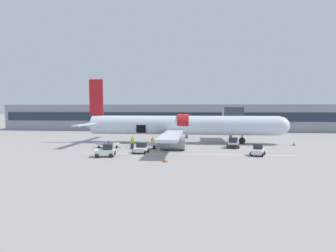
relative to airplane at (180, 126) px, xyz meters
The scene contains 18 objects.
ground_plane 4.38m from the airplane, 76.53° to the right, with size 500.00×500.00×0.00m, color gray.
apron_marking_line 12.40m from the airplane, 83.80° to the right, with size 29.00×1.05×0.01m.
terminal_strip 29.64m from the airplane, 88.60° to the left, with size 107.40×11.23×7.45m.
jet_bridge_stub 11.28m from the airplane, 27.68° to the left, with size 3.47×8.72×6.55m.
airplane is the anchor object (origin of this frame).
baggage_tug_lead 12.71m from the airplane, 113.10° to the right, with size 2.19×2.56×1.39m.
baggage_tug_mid 17.43m from the airplane, 120.91° to the right, with size 2.96×2.53×1.70m.
baggage_tug_rear 10.43m from the airplane, 30.99° to the right, with size 2.29×2.97×1.70m.
baggage_tug_spare 16.43m from the airplane, 47.31° to the right, with size 2.31×2.65×1.55m.
baggage_cart_loading 9.04m from the airplane, 121.69° to the right, with size 3.80×1.93×1.07m.
baggage_cart_queued 13.61m from the airplane, 145.60° to the right, with size 4.28×2.70×1.04m.
ground_crew_loader_a 6.86m from the airplane, 131.83° to the right, with size 0.55×0.41×1.58m.
ground_crew_loader_b 9.30m from the airplane, 148.45° to the right, with size 0.54×0.54×1.69m.
ground_crew_driver 10.35m from the airplane, 136.25° to the right, with size 0.52×0.52×1.64m.
suitcase_on_tarmac_upright 11.14m from the airplane, 130.23° to the right, with size 0.49×0.39×0.78m.
safety_cone_nose 19.73m from the airplane, ahead, with size 0.57×0.57×0.74m.
safety_cone_engine_left 17.66m from the airplane, 92.68° to the right, with size 0.52×0.52×0.57m.
safety_cone_wingtip 8.00m from the airplane, 83.82° to the right, with size 0.59×0.59×0.59m.
Camera 1 is at (1.93, -44.51, 6.16)m, focal length 28.00 mm.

